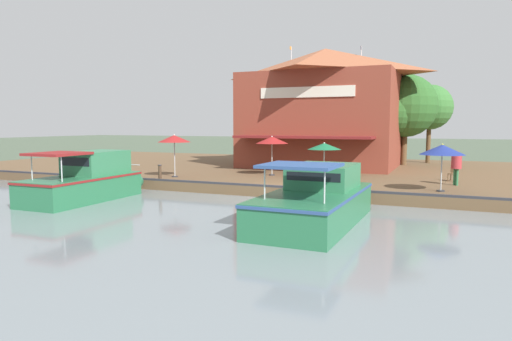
# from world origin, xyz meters

# --- Properties ---
(ground_plane) EXTENTS (220.00, 220.00, 0.00)m
(ground_plane) POSITION_xyz_m (0.00, 0.00, 0.00)
(ground_plane) COLOR #4C5B47
(quay_deck) EXTENTS (22.00, 56.00, 0.60)m
(quay_deck) POSITION_xyz_m (-11.00, 0.00, 0.30)
(quay_deck) COLOR brown
(quay_deck) RESTS_ON ground
(quay_edge_fender) EXTENTS (0.20, 50.40, 0.10)m
(quay_edge_fender) POSITION_xyz_m (-0.10, 0.00, 0.65)
(quay_edge_fender) COLOR #2D2D33
(quay_edge_fender) RESTS_ON quay_deck
(waterfront_restaurant) EXTENTS (11.62, 11.21, 9.07)m
(waterfront_restaurant) POSITION_xyz_m (-13.02, -1.43, 5.04)
(waterfront_restaurant) COLOR brown
(waterfront_restaurant) RESTS_ON quay_deck
(patio_umbrella_back_row) EXTENTS (1.76, 1.76, 2.18)m
(patio_umbrella_back_row) POSITION_xyz_m (-2.50, 1.31, 2.56)
(patio_umbrella_back_row) COLOR #B7B7B7
(patio_umbrella_back_row) RESTS_ON quay_deck
(patio_umbrella_far_corner) EXTENTS (1.98, 1.98, 2.42)m
(patio_umbrella_far_corner) POSITION_xyz_m (-5.04, -2.60, 2.76)
(patio_umbrella_far_corner) COLOR #B7B7B7
(patio_umbrella_far_corner) RESTS_ON quay_deck
(patio_umbrella_by_entrance) EXTENTS (1.93, 1.93, 2.53)m
(patio_umbrella_by_entrance) POSITION_xyz_m (-2.00, -7.62, 2.87)
(patio_umbrella_by_entrance) COLOR #B7B7B7
(patio_umbrella_by_entrance) RESTS_ON quay_deck
(patio_umbrella_near_quay_edge) EXTENTS (2.04, 2.04, 2.22)m
(patio_umbrella_near_quay_edge) POSITION_xyz_m (-1.78, 7.05, 2.55)
(patio_umbrella_near_quay_edge) COLOR #B7B7B7
(patio_umbrella_near_quay_edge) RESTS_ON quay_deck
(cafe_chair_facing_river) EXTENTS (0.46, 0.46, 0.85)m
(cafe_chair_facing_river) POSITION_xyz_m (-5.48, 0.62, 1.08)
(cafe_chair_facing_river) COLOR brown
(cafe_chair_facing_river) RESTS_ON quay_deck
(cafe_chair_mid_patio) EXTENTS (0.59, 0.59, 0.85)m
(cafe_chair_mid_patio) POSITION_xyz_m (-2.13, 0.90, 1.08)
(cafe_chair_mid_patio) COLOR brown
(cafe_chair_mid_patio) RESTS_ON quay_deck
(cafe_chair_beside_entrance) EXTENTS (0.57, 0.57, 0.85)m
(cafe_chair_beside_entrance) POSITION_xyz_m (-6.22, 7.63, 1.08)
(cafe_chair_beside_entrance) COLOR brown
(cafe_chair_beside_entrance) RESTS_ON quay_deck
(person_mid_patio) EXTENTS (0.50, 0.50, 1.78)m
(person_mid_patio) POSITION_xyz_m (-4.40, 7.72, 1.72)
(person_mid_patio) COLOR #337547
(person_mid_patio) RESTS_ON quay_deck
(motorboat_distant_upstream) EXTENTS (8.26, 3.01, 2.33)m
(motorboat_distant_upstream) POSITION_xyz_m (4.18, 2.91, 0.88)
(motorboat_distant_upstream) COLOR #287047
(motorboat_distant_upstream) RESTS_ON river_water
(motorboat_outer_channel) EXTENTS (6.94, 2.55, 2.38)m
(motorboat_outer_channel) POSITION_xyz_m (3.64, -8.68, 0.97)
(motorboat_outer_channel) COLOR #287047
(motorboat_outer_channel) RESTS_ON river_water
(mooring_post) EXTENTS (0.22, 0.22, 0.87)m
(mooring_post) POSITION_xyz_m (-0.35, -7.53, 1.04)
(mooring_post) COLOR #473323
(mooring_post) RESTS_ON quay_deck
(tree_downstream_bank) EXTENTS (5.02, 4.78, 6.92)m
(tree_downstream_bank) POSITION_xyz_m (-15.72, 3.96, 5.00)
(tree_downstream_bank) COLOR brown
(tree_downstream_bank) RESTS_ON quay_deck
(tree_behind_restaurant) EXTENTS (3.80, 3.62, 6.31)m
(tree_behind_restaurant) POSITION_xyz_m (-18.52, 5.65, 4.99)
(tree_behind_restaurant) COLOR brown
(tree_behind_restaurant) RESTS_ON quay_deck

